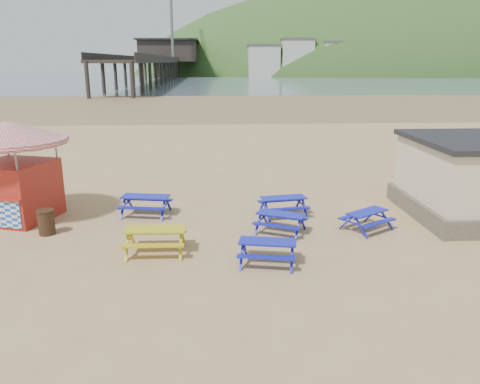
{
  "coord_description": "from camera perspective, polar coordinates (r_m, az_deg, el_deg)",
  "views": [
    {
      "loc": [
        -1.1,
        -16.32,
        5.99
      ],
      "look_at": [
        -0.03,
        1.5,
        1.0
      ],
      "focal_mm": 35.0,
      "sensor_mm": 36.0,
      "label": 1
    }
  ],
  "objects": [
    {
      "name": "litter_bin",
      "position": [
        18.11,
        -22.55,
        -3.39
      ],
      "size": [
        0.62,
        0.62,
        0.91
      ],
      "color": "#342313",
      "rests_on": "ground"
    },
    {
      "name": "sea",
      "position": [
        186.42,
        -3.2,
        13.75
      ],
      "size": [
        400.0,
        400.0,
        0.0
      ],
      "primitive_type": "plane",
      "color": "#4D606E",
      "rests_on": "ground"
    },
    {
      "name": "wet_sand",
      "position": [
        71.58,
        -2.6,
        10.8
      ],
      "size": [
        400.0,
        400.0,
        0.0
      ],
      "primitive_type": "plane",
      "color": "olive",
      "rests_on": "ground"
    },
    {
      "name": "picnic_table_blue_f",
      "position": [
        17.86,
        15.19,
        -3.36
      ],
      "size": [
        2.14,
        2.05,
        0.7
      ],
      "rotation": [
        0.0,
        0.0,
        0.59
      ],
      "color": "#0A0BA3",
      "rests_on": "ground"
    },
    {
      "name": "picnic_table_yellow",
      "position": [
        15.46,
        -10.25,
        -5.81
      ],
      "size": [
        1.98,
        1.61,
        0.82
      ],
      "rotation": [
        0.0,
        0.0,
        -0.02
      ],
      "color": "#AC9811",
      "rests_on": "ground"
    },
    {
      "name": "picnic_table_blue_b",
      "position": [
        18.91,
        5.29,
        -1.72
      ],
      "size": [
        2.01,
        1.72,
        0.75
      ],
      "rotation": [
        0.0,
        0.0,
        0.16
      ],
      "color": "#0A0BA3",
      "rests_on": "ground"
    },
    {
      "name": "picnic_table_blue_d",
      "position": [
        17.03,
        4.97,
        -3.75
      ],
      "size": [
        2.14,
        1.98,
        0.72
      ],
      "rotation": [
        0.0,
        0.0,
        -0.45
      ],
      "color": "#0A0BA3",
      "rests_on": "ground"
    },
    {
      "name": "headland_town",
      "position": [
        262.81,
        17.19,
        11.47
      ],
      "size": [
        264.0,
        144.0,
        108.0
      ],
      "color": "#2D4C1E",
      "rests_on": "ground"
    },
    {
      "name": "picnic_table_blue_c",
      "position": [
        20.17,
        23.73,
        -1.98
      ],
      "size": [
        1.86,
        1.59,
        0.7
      ],
      "rotation": [
        0.0,
        0.0,
        -0.16
      ],
      "color": "#0A0BA3",
      "rests_on": "ground"
    },
    {
      "name": "picnic_table_blue_a",
      "position": [
        19.24,
        -11.4,
        -1.6
      ],
      "size": [
        2.12,
        1.82,
        0.79
      ],
      "rotation": [
        0.0,
        0.0,
        -0.17
      ],
      "color": "#0A0BA3",
      "rests_on": "ground"
    },
    {
      "name": "ground",
      "position": [
        17.42,
        0.39,
        -4.5
      ],
      "size": [
        400.0,
        400.0,
        0.0
      ],
      "primitive_type": "plane",
      "color": "tan",
      "rests_on": "ground"
    },
    {
      "name": "ice_cream_kiosk",
      "position": [
        19.9,
        -26.03,
        3.74
      ],
      "size": [
        5.46,
        5.46,
        3.87
      ],
      "rotation": [
        0.0,
        0.0,
        -0.32
      ],
      "color": "maroon",
      "rests_on": "ground"
    },
    {
      "name": "picnic_table_blue_e",
      "position": [
        14.46,
        3.37,
        -7.3
      ],
      "size": [
        1.98,
        1.71,
        0.73
      ],
      "rotation": [
        0.0,
        0.0,
        -0.19
      ],
      "color": "#0A0BA3",
      "rests_on": "ground"
    },
    {
      "name": "pier",
      "position": [
        195.29,
        -8.72,
        15.29
      ],
      "size": [
        24.0,
        220.0,
        39.29
      ],
      "color": "black",
      "rests_on": "ground"
    }
  ]
}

